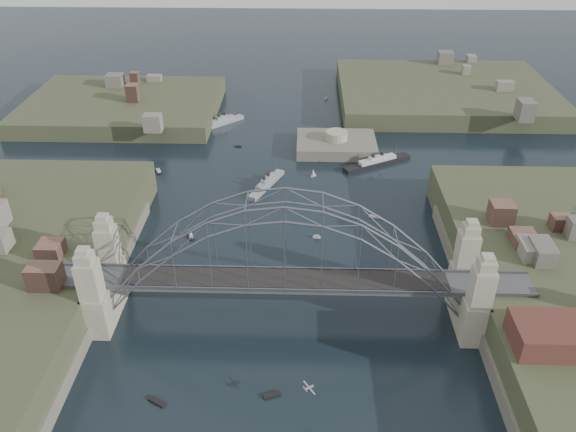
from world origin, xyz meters
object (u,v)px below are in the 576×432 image
Objects in this scene: naval_cruiser_far at (222,122)px; ocean_liner at (377,162)px; bridge at (285,261)px; naval_cruiser_near at (266,184)px; fort_island at (336,150)px.

naval_cruiser_far is 0.66× the size of ocean_liner.
naval_cruiser_far reaches higher than ocean_liner.
naval_cruiser_near is at bearing 97.42° from bridge.
bridge is 90.59m from naval_cruiser_far.
naval_cruiser_near is (-18.23, -22.18, 1.08)m from fort_island.
ocean_liner is (10.51, -9.32, 1.10)m from fort_island.
bridge is 6.73× the size of naval_cruiser_far.
ocean_liner is at bearing 69.65° from bridge.
bridge reaches higher than naval_cruiser_far.
naval_cruiser_near is 1.23× the size of naval_cruiser_far.
fort_island is 14.09m from ocean_liner.
fort_island is 1.76× the size of naval_cruiser_far.
naval_cruiser_near is at bearing -129.42° from fort_island.
fort_island is at bearing 80.27° from bridge.
fort_island is (12.00, 70.00, -12.66)m from bridge.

